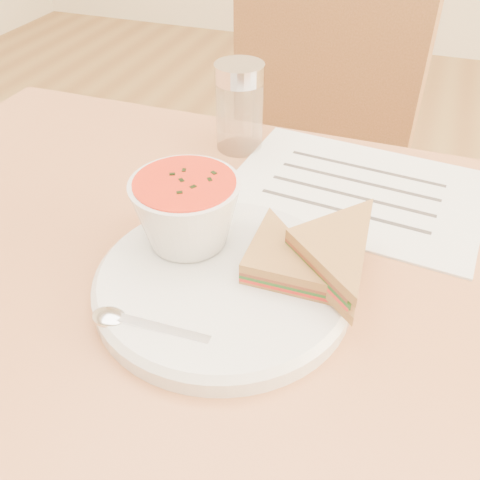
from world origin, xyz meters
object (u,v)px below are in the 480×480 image
at_px(soup_bowl, 187,215).
at_px(condiment_shaker, 239,107).
at_px(plate, 223,284).
at_px(chair_far, 274,207).

bearing_deg(soup_bowl, condiment_shaker, 97.37).
bearing_deg(plate, soup_bowl, 145.33).
height_order(chair_far, plate, chair_far).
bearing_deg(soup_bowl, chair_far, 95.65).
xyz_separation_m(soup_bowl, condiment_shaker, (-0.03, 0.24, 0.01)).
relative_size(plate, condiment_shaker, 2.12).
xyz_separation_m(plate, condiment_shaker, (-0.08, 0.28, 0.05)).
bearing_deg(condiment_shaker, soup_bowl, -82.63).
bearing_deg(chair_far, condiment_shaker, 106.29).
height_order(plate, soup_bowl, soup_bowl).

